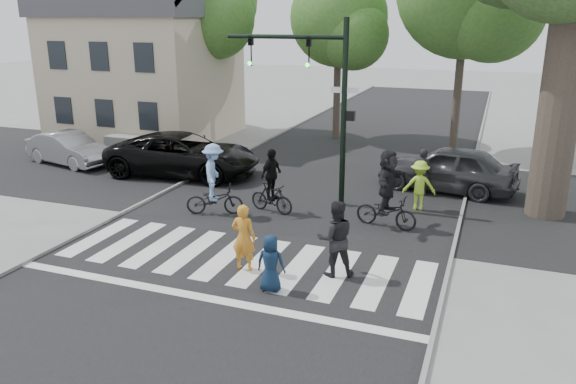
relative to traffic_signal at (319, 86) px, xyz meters
The scene contains 22 objects.
ground 7.33m from the traffic_signal, 93.27° to the right, with size 120.00×120.00×0.00m, color gray.
road_stem 4.09m from the traffic_signal, 106.46° to the right, with size 10.00×70.00×0.01m, color black.
road_cross 4.31m from the traffic_signal, 101.11° to the left, with size 70.00×10.00×0.01m, color black.
curb_left 6.74m from the traffic_signal, 167.50° to the right, with size 0.10×70.00×0.10m, color gray.
curb_right 6.19m from the traffic_signal, 14.31° to the right, with size 0.10×70.00×0.10m, color gray.
crosswalk 6.78m from the traffic_signal, 93.66° to the right, with size 10.00×3.85×0.01m.
traffic_signal is the anchor object (origin of this frame).
bg_tree_0 17.31m from the traffic_signal, 145.17° to the left, with size 5.46×5.20×8.97m.
bg_tree_1 13.26m from the traffic_signal, 134.31° to the left, with size 6.09×5.80×9.80m.
bg_tree_2 10.80m from the traffic_signal, 101.45° to the left, with size 5.04×4.80×8.40m.
house 14.17m from the traffic_signal, 146.70° to the left, with size 8.40×8.10×8.82m.
pedestrian_woman 6.49m from the traffic_signal, 90.62° to the right, with size 0.62×0.41×1.70m, color orange.
pedestrian_child 7.36m from the traffic_signal, 81.46° to the right, with size 0.66×0.43×1.35m, color #10243D.
pedestrian_adult 6.37m from the traffic_signal, 67.99° to the right, with size 0.92×0.72×1.89m, color black.
cyclist_left 4.57m from the traffic_signal, 139.47° to the right, with size 1.90×1.33×2.27m.
cyclist_mid 3.56m from the traffic_signal, 124.86° to the right, with size 1.65×1.03×2.08m.
cyclist_right 4.18m from the traffic_signal, 30.45° to the right, with size 1.94×1.80×2.36m.
car_suv 6.88m from the traffic_signal, 166.53° to the left, with size 2.76×5.99×1.66m, color black.
car_silver 11.95m from the traffic_signal, behind, with size 1.45×4.15×1.37m, color #939397.
car_grey 5.79m from the traffic_signal, 36.52° to the left, with size 1.95×4.86×1.65m, color #2F3034.
bystander_hivis 4.54m from the traffic_signal, ahead, with size 1.05×0.61×1.63m, color #A4D631.
bystander_dark 4.89m from the traffic_signal, 33.15° to the left, with size 0.61×0.40×1.66m, color black.
Camera 1 is at (5.77, -11.07, 5.96)m, focal length 35.00 mm.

